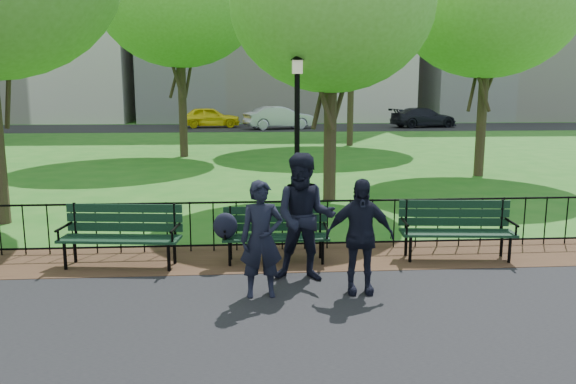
{
  "coord_description": "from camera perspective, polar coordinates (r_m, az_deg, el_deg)",
  "views": [
    {
      "loc": [
        -0.81,
        -7.56,
        2.79
      ],
      "look_at": [
        -0.14,
        1.5,
        1.14
      ],
      "focal_mm": 35.0,
      "sensor_mm": 36.0,
      "label": 1
    }
  ],
  "objects": [
    {
      "name": "taxi",
      "position": [
        43.0,
        -7.96,
        7.54
      ],
      "size": [
        4.77,
        2.42,
        1.56
      ],
      "primitive_type": "imported",
      "rotation": [
        0.0,
        0.0,
        1.7
      ],
      "color": "yellow",
      "rests_on": "far_street"
    },
    {
      "name": "far_street",
      "position": [
        42.66,
        -3.17,
        6.54
      ],
      "size": [
        70.0,
        9.0,
        0.01
      ],
      "primitive_type": "cube",
      "color": "black",
      "rests_on": "ground"
    },
    {
      "name": "person_mid",
      "position": [
        8.21,
        1.7,
        -2.6
      ],
      "size": [
        0.99,
        0.63,
        1.9
      ],
      "primitive_type": "imported",
      "rotation": [
        0.0,
        0.0,
        -0.17
      ],
      "color": "black",
      "rests_on": "asphalt_path"
    },
    {
      "name": "sedan_dark",
      "position": [
        44.12,
        13.6,
        7.37
      ],
      "size": [
        5.39,
        3.03,
        1.47
      ],
      "primitive_type": "imported",
      "rotation": [
        0.0,
        0.0,
        1.77
      ],
      "color": "black",
      "rests_on": "far_street"
    },
    {
      "name": "iron_fence",
      "position": [
        9.87,
        0.57,
        -3.13
      ],
      "size": [
        24.06,
        0.06,
        1.0
      ],
      "color": "black",
      "rests_on": "ground"
    },
    {
      "name": "park_bench_right_a",
      "position": [
        9.79,
        16.7,
        -3.06
      ],
      "size": [
        1.9,
        0.75,
        1.05
      ],
      "rotation": [
        0.0,
        0.0,
        -0.09
      ],
      "color": "black",
      "rests_on": "ground"
    },
    {
      "name": "park_bench_main",
      "position": [
        9.13,
        -3.36,
        -3.6
      ],
      "size": [
        1.88,
        0.57,
        0.98
      ],
      "rotation": [
        0.0,
        0.0,
        -0.02
      ],
      "color": "black",
      "rests_on": "ground"
    },
    {
      "name": "dirt_strip",
      "position": [
        9.51,
        0.82,
        -6.68
      ],
      "size": [
        60.0,
        1.6,
        0.01
      ],
      "primitive_type": "cube",
      "color": "#342215",
      "rests_on": "ground"
    },
    {
      "name": "park_bench_left_a",
      "position": [
        9.36,
        -16.53,
        -3.59
      ],
      "size": [
        1.94,
        0.8,
        1.07
      ],
      "rotation": [
        0.0,
        0.0,
        -0.11
      ],
      "color": "black",
      "rests_on": "ground"
    },
    {
      "name": "ground",
      "position": [
        8.1,
        1.77,
        -9.86
      ],
      "size": [
        120.0,
        120.0,
        0.0
      ],
      "primitive_type": "plane",
      "color": "#22651A"
    },
    {
      "name": "person_right",
      "position": [
        7.8,
        7.29,
        -4.45
      ],
      "size": [
        0.96,
        0.43,
        1.61
      ],
      "primitive_type": "imported",
      "rotation": [
        0.0,
        0.0,
        -0.05
      ],
      "color": "black",
      "rests_on": "asphalt_path"
    },
    {
      "name": "lamppost",
      "position": [
        12.58,
        0.93,
        6.4
      ],
      "size": [
        0.32,
        0.32,
        3.55
      ],
      "color": "black",
      "rests_on": "ground"
    },
    {
      "name": "person_left",
      "position": [
        7.59,
        -2.71,
        -4.82
      ],
      "size": [
        0.6,
        0.41,
        1.6
      ],
      "primitive_type": "imported",
      "rotation": [
        0.0,
        0.0,
        0.05
      ],
      "color": "black",
      "rests_on": "asphalt_path"
    },
    {
      "name": "tree_near_e",
      "position": [
        14.42,
        4.47,
        18.38
      ],
      "size": [
        4.99,
        4.99,
        6.96
      ],
      "color": "#2D2116",
      "rests_on": "ground"
    },
    {
      "name": "sedan_silver",
      "position": [
        40.96,
        -0.93,
        7.56
      ],
      "size": [
        5.28,
        3.18,
        1.64
      ],
      "primitive_type": "imported",
      "rotation": [
        0.0,
        0.0,
        1.88
      ],
      "color": "#B2B4BA",
      "rests_on": "far_street"
    }
  ]
}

